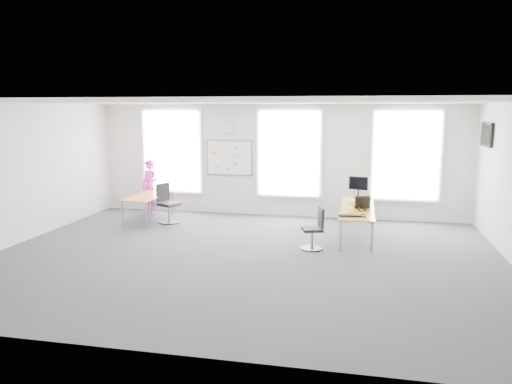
% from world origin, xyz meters
% --- Properties ---
extents(floor, '(10.00, 10.00, 0.00)m').
position_xyz_m(floor, '(0.00, 0.00, 0.00)').
color(floor, '#2E2D33').
rests_on(floor, ground).
extents(ceiling, '(10.00, 10.00, 0.00)m').
position_xyz_m(ceiling, '(0.00, 0.00, 3.00)').
color(ceiling, white).
rests_on(ceiling, ground).
extents(wall_back, '(10.00, 0.00, 10.00)m').
position_xyz_m(wall_back, '(0.00, 4.00, 1.50)').
color(wall_back, silver).
rests_on(wall_back, ground).
extents(wall_front, '(10.00, 0.00, 10.00)m').
position_xyz_m(wall_front, '(0.00, -4.00, 1.50)').
color(wall_front, silver).
rests_on(wall_front, ground).
extents(wall_left, '(0.00, 10.00, 10.00)m').
position_xyz_m(wall_left, '(-5.00, 0.00, 1.50)').
color(wall_left, silver).
rests_on(wall_left, ground).
extents(window_left, '(1.60, 0.06, 2.20)m').
position_xyz_m(window_left, '(-3.00, 3.97, 1.70)').
color(window_left, silver).
rests_on(window_left, wall_back).
extents(window_mid, '(1.60, 0.06, 2.20)m').
position_xyz_m(window_mid, '(0.30, 3.97, 1.70)').
color(window_mid, silver).
rests_on(window_mid, wall_back).
extents(window_right, '(1.60, 0.06, 2.20)m').
position_xyz_m(window_right, '(3.30, 3.97, 1.70)').
color(window_right, silver).
rests_on(window_right, wall_back).
extents(desk_right, '(0.74, 2.76, 0.67)m').
position_xyz_m(desk_right, '(2.14, 2.12, 0.63)').
color(desk_right, gold).
rests_on(desk_right, ground).
extents(desk_left, '(0.74, 1.86, 0.68)m').
position_xyz_m(desk_left, '(-3.17, 2.67, 0.62)').
color(desk_left, gold).
rests_on(desk_left, ground).
extents(chair_right, '(0.50, 0.50, 0.87)m').
position_xyz_m(chair_right, '(1.30, 0.86, 0.38)').
color(chair_right, black).
rests_on(chair_right, ground).
extents(chair_left, '(0.60, 0.60, 1.00)m').
position_xyz_m(chair_left, '(-2.61, 2.55, 0.44)').
color(chair_left, black).
rests_on(chair_left, ground).
extents(person, '(0.65, 0.55, 1.50)m').
position_xyz_m(person, '(-3.49, 3.49, 0.75)').
color(person, '#F134CB').
rests_on(person, ground).
extents(whiteboard, '(1.20, 0.03, 0.90)m').
position_xyz_m(whiteboard, '(-1.35, 3.97, 1.55)').
color(whiteboard, white).
rests_on(whiteboard, wall_back).
extents(wall_clock, '(0.30, 0.04, 0.30)m').
position_xyz_m(wall_clock, '(-1.35, 3.97, 2.35)').
color(wall_clock, gray).
rests_on(wall_clock, wall_back).
extents(tv, '(0.06, 0.90, 0.55)m').
position_xyz_m(tv, '(4.95, 3.00, 2.30)').
color(tv, black).
rests_on(tv, wall_right).
extents(keyboard, '(0.50, 0.28, 0.02)m').
position_xyz_m(keyboard, '(2.00, 1.10, 0.68)').
color(keyboard, black).
rests_on(keyboard, desk_right).
extents(mouse, '(0.09, 0.12, 0.04)m').
position_xyz_m(mouse, '(2.29, 1.11, 0.69)').
color(mouse, black).
rests_on(mouse, desk_right).
extents(lens_cap, '(0.08, 0.08, 0.01)m').
position_xyz_m(lens_cap, '(2.26, 1.34, 0.68)').
color(lens_cap, black).
rests_on(lens_cap, desk_right).
extents(headphones, '(0.17, 0.09, 0.10)m').
position_xyz_m(headphones, '(2.24, 1.71, 0.72)').
color(headphones, black).
rests_on(headphones, desk_right).
extents(laptop_sleeve, '(0.35, 0.27, 0.28)m').
position_xyz_m(laptop_sleeve, '(2.25, 1.98, 0.81)').
color(laptop_sleeve, black).
rests_on(laptop_sleeve, desk_right).
extents(paper_stack, '(0.35, 0.28, 0.11)m').
position_xyz_m(paper_stack, '(2.08, 2.48, 0.73)').
color(paper_stack, beige).
rests_on(paper_stack, desk_right).
extents(monitor, '(0.48, 0.20, 0.55)m').
position_xyz_m(monitor, '(2.14, 3.29, 1.00)').
color(monitor, black).
rests_on(monitor, desk_right).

